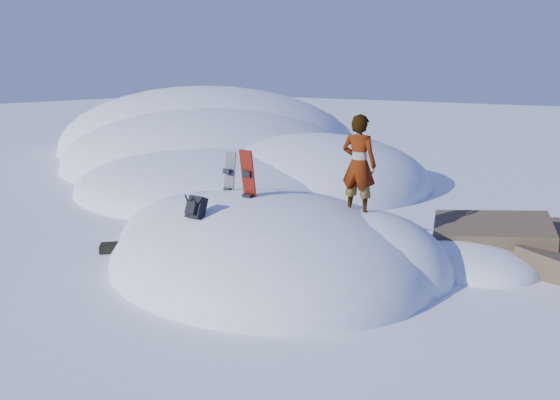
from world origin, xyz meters
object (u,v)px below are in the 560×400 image
Objects in this scene: snowboard_red at (249,188)px; snowboard_dark at (229,183)px; backpack at (196,208)px; person at (359,165)px.

snowboard_dark is (-1.04, 0.58, -0.12)m from snowboard_red.
snowboard_red is 1.26m from backpack.
snowboard_red is at bearing 29.66° from person.
backpack is 3.25m from person.
snowboard_red is 3.10× the size of backpack.
backpack is at bearing -69.77° from snowboard_dark.
snowboard_dark is at bearing 148.93° from snowboard_red.
snowboard_red is 1.14× the size of snowboard_dark.
backpack is at bearing -106.14° from snowboard_red.
snowboard_red is 0.81× the size of person.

